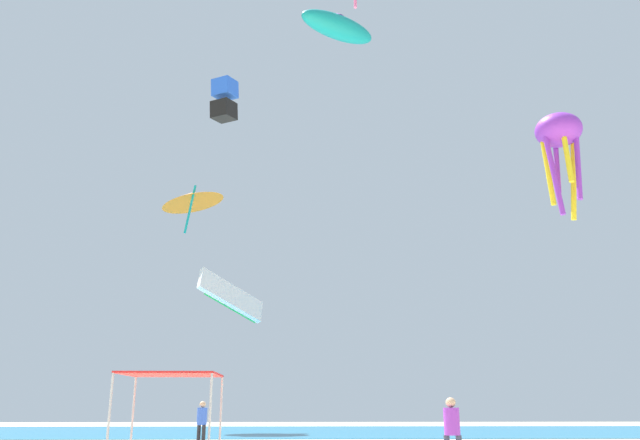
# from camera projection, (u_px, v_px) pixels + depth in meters

# --- Properties ---
(ocean_strip) EXTENTS (110.00, 22.53, 0.03)m
(ocean_strip) POSITION_uv_depth(u_px,v_px,m) (318.00, 431.00, 43.97)
(ocean_strip) COLOR #1E6B93
(ocean_strip) RESTS_ON ground
(canopy_tent) EXTENTS (2.88, 2.72, 2.64)m
(canopy_tent) POSITION_uv_depth(u_px,v_px,m) (171.00, 378.00, 19.30)
(canopy_tent) COLOR #B2B2B7
(canopy_tent) RESTS_ON ground
(person_near_tent) EXTENTS (0.45, 0.45, 1.90)m
(person_near_tent) POSITION_uv_depth(u_px,v_px,m) (202.00, 419.00, 28.49)
(person_near_tent) COLOR black
(person_near_tent) RESTS_ON ground
(person_leftmost) EXTENTS (0.49, 0.46, 1.92)m
(person_leftmost) POSITION_uv_depth(u_px,v_px,m) (452.00, 426.00, 18.09)
(person_leftmost) COLOR #33384C
(person_leftmost) RESTS_ON ground
(kite_parafoil_white) EXTENTS (4.20, 4.35, 3.47)m
(kite_parafoil_white) POSITION_uv_depth(u_px,v_px,m) (231.00, 296.00, 43.64)
(kite_parafoil_white) COLOR white
(kite_box_blue) EXTENTS (1.16, 1.19, 1.84)m
(kite_box_blue) POSITION_uv_depth(u_px,v_px,m) (224.00, 100.00, 26.50)
(kite_box_blue) COLOR blue
(kite_delta_orange) EXTENTS (5.44, 5.39, 4.41)m
(kite_delta_orange) POSITION_uv_depth(u_px,v_px,m) (192.00, 198.00, 48.96)
(kite_delta_orange) COLOR orange
(kite_octopus_purple) EXTENTS (2.48, 2.48, 5.66)m
(kite_octopus_purple) POSITION_uv_depth(u_px,v_px,m) (559.00, 135.00, 33.00)
(kite_octopus_purple) COLOR purple
(kite_inflatable_teal) EXTENTS (5.14, 4.03, 2.03)m
(kite_inflatable_teal) POSITION_uv_depth(u_px,v_px,m) (337.00, 27.00, 37.15)
(kite_inflatable_teal) COLOR teal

